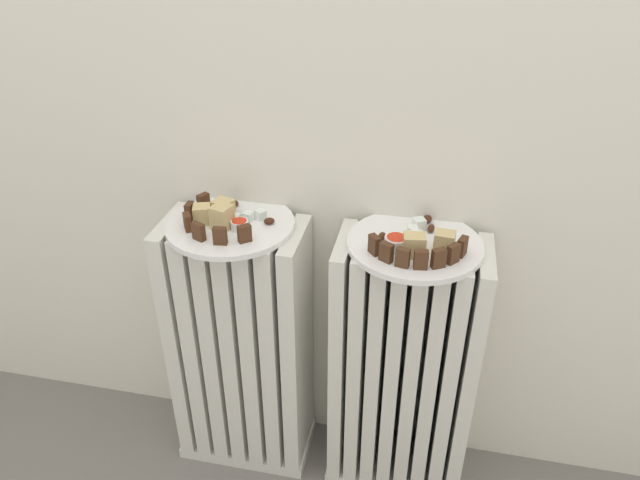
% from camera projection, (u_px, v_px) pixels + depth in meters
% --- Properties ---
extents(radiator_left, '(0.33, 0.18, 0.67)m').
position_uv_depth(radiator_left, '(242.00, 348.00, 1.44)').
color(radiator_left, silver).
rests_on(radiator_left, ground_plane).
extents(radiator_right, '(0.33, 0.18, 0.67)m').
position_uv_depth(radiator_right, '(402.00, 372.00, 1.37)').
color(radiator_right, silver).
rests_on(radiator_right, ground_plane).
extents(plate_left, '(0.28, 0.28, 0.01)m').
position_uv_depth(plate_left, '(230.00, 225.00, 1.26)').
color(plate_left, white).
rests_on(plate_left, radiator_left).
extents(plate_right, '(0.28, 0.28, 0.01)m').
position_uv_depth(plate_right, '(415.00, 244.00, 1.19)').
color(plate_right, white).
rests_on(plate_right, radiator_right).
extents(dark_cake_slice_left_0, '(0.03, 0.03, 0.04)m').
position_uv_depth(dark_cake_slice_left_0, '(203.00, 202.00, 1.30)').
color(dark_cake_slice_left_0, '#472B19').
rests_on(dark_cake_slice_left_0, plate_left).
extents(dark_cake_slice_left_1, '(0.01, 0.03, 0.04)m').
position_uv_depth(dark_cake_slice_left_1, '(190.00, 211.00, 1.26)').
color(dark_cake_slice_left_1, '#472B19').
rests_on(dark_cake_slice_left_1, plate_left).
extents(dark_cake_slice_left_2, '(0.03, 0.03, 0.04)m').
position_uv_depth(dark_cake_slice_left_2, '(188.00, 222.00, 1.22)').
color(dark_cake_slice_left_2, '#472B19').
rests_on(dark_cake_slice_left_2, plate_left).
extents(dark_cake_slice_left_3, '(0.03, 0.02, 0.04)m').
position_uv_depth(dark_cake_slice_left_3, '(199.00, 232.00, 1.18)').
color(dark_cake_slice_left_3, '#472B19').
rests_on(dark_cake_slice_left_3, plate_left).
extents(dark_cake_slice_left_4, '(0.03, 0.02, 0.04)m').
position_uv_depth(dark_cake_slice_left_4, '(220.00, 236.00, 1.17)').
color(dark_cake_slice_left_4, '#472B19').
rests_on(dark_cake_slice_left_4, plate_left).
extents(dark_cake_slice_left_5, '(0.03, 0.03, 0.04)m').
position_uv_depth(dark_cake_slice_left_5, '(245.00, 234.00, 1.18)').
color(dark_cake_slice_left_5, '#472B19').
rests_on(dark_cake_slice_left_5, plate_left).
extents(marble_cake_slice_left_0, '(0.05, 0.05, 0.04)m').
position_uv_depth(marble_cake_slice_left_0, '(223.00, 209.00, 1.26)').
color(marble_cake_slice_left_0, tan).
rests_on(marble_cake_slice_left_0, plate_left).
extents(marble_cake_slice_left_1, '(0.05, 0.05, 0.05)m').
position_uv_depth(marble_cake_slice_left_1, '(222.00, 217.00, 1.22)').
color(marble_cake_slice_left_1, tan).
rests_on(marble_cake_slice_left_1, plate_left).
extents(marble_cake_slice_left_2, '(0.05, 0.05, 0.04)m').
position_uv_depth(marble_cake_slice_left_2, '(202.00, 214.00, 1.25)').
color(marble_cake_slice_left_2, tan).
rests_on(marble_cake_slice_left_2, plate_left).
extents(turkish_delight_left_0, '(0.02, 0.02, 0.02)m').
position_uv_depth(turkish_delight_left_0, '(248.00, 216.00, 1.26)').
color(turkish_delight_left_0, white).
rests_on(turkish_delight_left_0, plate_left).
extents(turkish_delight_left_1, '(0.03, 0.03, 0.02)m').
position_uv_depth(turkish_delight_left_1, '(261.00, 215.00, 1.26)').
color(turkish_delight_left_1, white).
rests_on(turkish_delight_left_1, plate_left).
extents(turkish_delight_left_2, '(0.02, 0.02, 0.02)m').
position_uv_depth(turkish_delight_left_2, '(236.00, 218.00, 1.25)').
color(turkish_delight_left_2, white).
rests_on(turkish_delight_left_2, plate_left).
extents(medjool_date_left_0, '(0.03, 0.03, 0.01)m').
position_uv_depth(medjool_date_left_0, '(269.00, 221.00, 1.24)').
color(medjool_date_left_0, '#3D1E0F').
rests_on(medjool_date_left_0, plate_left).
extents(medjool_date_left_1, '(0.03, 0.03, 0.01)m').
position_uv_depth(medjool_date_left_1, '(233.00, 203.00, 1.32)').
color(medjool_date_left_1, '#3D1E0F').
rests_on(medjool_date_left_1, plate_left).
extents(jam_bowl_left, '(0.04, 0.04, 0.02)m').
position_uv_depth(jam_bowl_left, '(240.00, 224.00, 1.22)').
color(jam_bowl_left, white).
rests_on(jam_bowl_left, plate_left).
extents(dark_cake_slice_right_0, '(0.03, 0.03, 0.04)m').
position_uv_depth(dark_cake_slice_right_0, '(374.00, 245.00, 1.14)').
color(dark_cake_slice_right_0, '#472B19').
rests_on(dark_cake_slice_right_0, plate_right).
extents(dark_cake_slice_right_1, '(0.03, 0.03, 0.04)m').
position_uv_depth(dark_cake_slice_right_1, '(386.00, 252.00, 1.11)').
color(dark_cake_slice_right_1, '#472B19').
rests_on(dark_cake_slice_right_1, plate_right).
extents(dark_cake_slice_right_2, '(0.03, 0.02, 0.04)m').
position_uv_depth(dark_cake_slice_right_2, '(403.00, 258.00, 1.10)').
color(dark_cake_slice_right_2, '#472B19').
rests_on(dark_cake_slice_right_2, plate_right).
extents(dark_cake_slice_right_3, '(0.03, 0.02, 0.04)m').
position_uv_depth(dark_cake_slice_right_3, '(421.00, 260.00, 1.09)').
color(dark_cake_slice_right_3, '#472B19').
rests_on(dark_cake_slice_right_3, plate_right).
extents(dark_cake_slice_right_4, '(0.03, 0.03, 0.04)m').
position_uv_depth(dark_cake_slice_right_4, '(439.00, 258.00, 1.10)').
color(dark_cake_slice_right_4, '#472B19').
rests_on(dark_cake_slice_right_4, plate_right).
extents(dark_cake_slice_right_5, '(0.03, 0.03, 0.04)m').
position_uv_depth(dark_cake_slice_right_5, '(453.00, 254.00, 1.11)').
color(dark_cake_slice_right_5, '#472B19').
rests_on(dark_cake_slice_right_5, plate_right).
extents(dark_cake_slice_right_6, '(0.02, 0.03, 0.04)m').
position_uv_depth(dark_cake_slice_right_6, '(462.00, 247.00, 1.13)').
color(dark_cake_slice_right_6, '#472B19').
rests_on(dark_cake_slice_right_6, plate_right).
extents(marble_cake_slice_right_0, '(0.04, 0.04, 0.04)m').
position_uv_depth(marble_cake_slice_right_0, '(444.00, 242.00, 1.15)').
color(marble_cake_slice_right_0, tan).
rests_on(marble_cake_slice_right_0, plate_right).
extents(marble_cake_slice_right_1, '(0.05, 0.04, 0.04)m').
position_uv_depth(marble_cake_slice_right_1, '(414.00, 245.00, 1.13)').
color(marble_cake_slice_right_1, tan).
rests_on(marble_cake_slice_right_1, plate_right).
extents(turkish_delight_right_0, '(0.03, 0.03, 0.02)m').
position_uv_depth(turkish_delight_right_0, '(416.00, 237.00, 1.18)').
color(turkish_delight_right_0, white).
rests_on(turkish_delight_right_0, plate_right).
extents(turkish_delight_right_1, '(0.02, 0.02, 0.02)m').
position_uv_depth(turkish_delight_right_1, '(444.00, 235.00, 1.19)').
color(turkish_delight_right_1, white).
rests_on(turkish_delight_right_1, plate_right).
extents(turkish_delight_right_2, '(0.02, 0.02, 0.02)m').
position_uv_depth(turkish_delight_right_2, '(413.00, 231.00, 1.20)').
color(turkish_delight_right_2, white).
rests_on(turkish_delight_right_2, plate_right).
extents(turkish_delight_right_3, '(0.03, 0.03, 0.02)m').
position_uv_depth(turkish_delight_right_3, '(419.00, 224.00, 1.23)').
color(turkish_delight_right_3, white).
rests_on(turkish_delight_right_3, plate_right).
extents(medjool_date_right_0, '(0.03, 0.03, 0.02)m').
position_uv_depth(medjool_date_right_0, '(427.00, 219.00, 1.25)').
color(medjool_date_right_0, '#3D1E0F').
rests_on(medjool_date_right_0, plate_right).
extents(medjool_date_right_1, '(0.02, 0.03, 0.02)m').
position_uv_depth(medjool_date_right_1, '(382.00, 236.00, 1.19)').
color(medjool_date_right_1, '#3D1E0F').
rests_on(medjool_date_right_1, plate_right).
extents(medjool_date_right_2, '(0.02, 0.03, 0.02)m').
position_uv_depth(medjool_date_right_2, '(431.00, 228.00, 1.22)').
color(medjool_date_right_2, '#3D1E0F').
rests_on(medjool_date_right_2, plate_right).
extents(jam_bowl_right, '(0.05, 0.05, 0.03)m').
position_uv_depth(jam_bowl_right, '(396.00, 242.00, 1.16)').
color(jam_bowl_right, white).
rests_on(jam_bowl_right, plate_right).
extents(fork, '(0.06, 0.10, 0.00)m').
position_uv_depth(fork, '(239.00, 219.00, 1.26)').
color(fork, silver).
rests_on(fork, plate_left).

